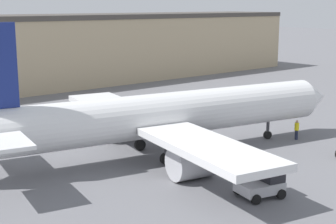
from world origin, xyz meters
The scene contains 5 objects.
ground_plane centered at (0.00, 0.00, 0.00)m, with size 400.00×400.00×0.00m, color slate.
terminal_building centered at (5.94, 37.85, 5.17)m, with size 98.03×12.68×10.34m.
airplane centered at (-0.91, 0.19, 3.18)m, with size 34.79×28.01×10.67m.
ground_crew_worker centered at (11.72, -3.87, 0.94)m, with size 0.39×0.39×1.77m.
baggage_tug centered at (-1.38, -10.77, 0.88)m, with size 3.09×2.68×1.90m.
Camera 1 is at (-25.74, -30.15, 11.81)m, focal length 55.00 mm.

